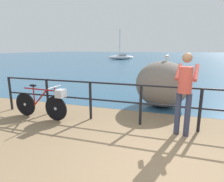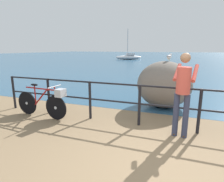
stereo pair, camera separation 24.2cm
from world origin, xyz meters
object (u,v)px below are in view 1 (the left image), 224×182
Objects in this scene: breakwater_boulder_main at (162,84)px; seagull at (167,56)px; person_at_railing at (184,91)px; sailboat at (121,57)px; bicycle at (44,102)px.

breakwater_boulder_main is 5.02× the size of seagull.
breakwater_boulder_main is (-0.55, 2.07, -0.26)m from person_at_railing.
seagull is 26.10m from sailboat.
bicycle is at bearing 71.74° from sailboat.
seagull is at bearing 40.52° from bicycle.
person_at_railing is at bearing -149.93° from seagull.
person_at_railing is (3.48, 0.08, 0.53)m from bicycle.
breakwater_boulder_main is at bearing 40.45° from bicycle.
sailboat is (-5.04, 27.02, -0.04)m from bicycle.
breakwater_boulder_main is 0.35× the size of sailboat.
sailboat is (-8.52, 26.93, -0.57)m from person_at_railing.
breakwater_boulder_main is 26.11m from sailboat.
sailboat reaches higher than seagull.
bicycle is 0.95× the size of person_at_railing.
seagull reaches higher than breakwater_boulder_main.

